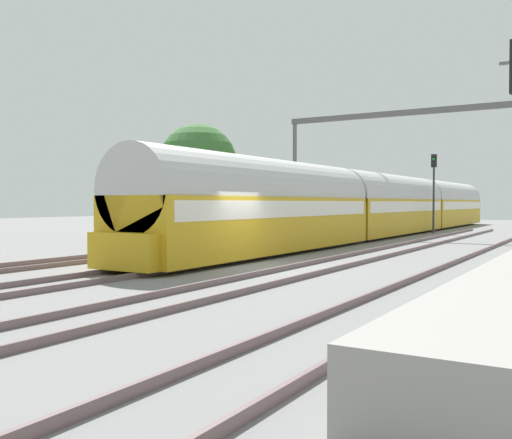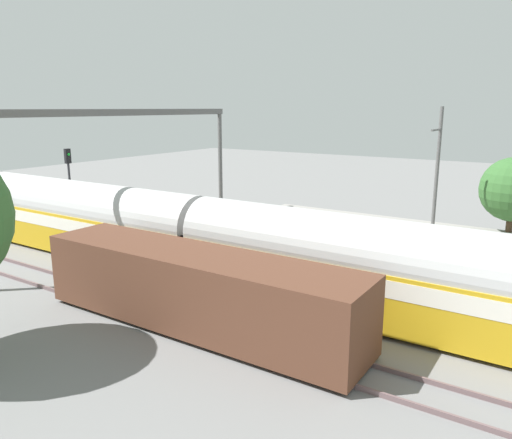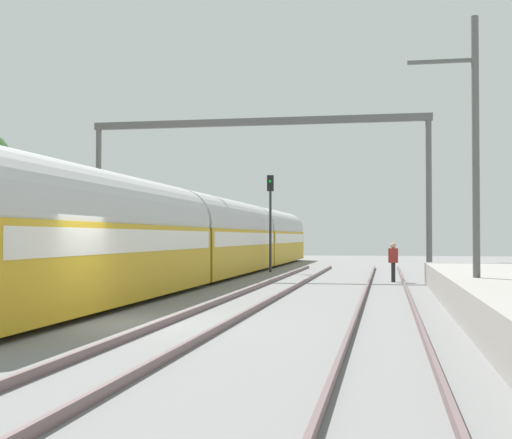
# 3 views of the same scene
# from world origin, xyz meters

# --- Properties ---
(ground) EXTENTS (120.00, 120.00, 0.00)m
(ground) POSITION_xyz_m (0.00, 0.00, 0.00)
(ground) COLOR slate
(track_far_west) EXTENTS (1.52, 60.00, 0.16)m
(track_far_west) POSITION_xyz_m (-6.27, 0.00, 0.08)
(track_far_west) COLOR #695354
(track_far_west) RESTS_ON ground
(track_west) EXTENTS (1.52, 60.00, 0.16)m
(track_west) POSITION_xyz_m (-2.09, 0.00, 0.08)
(track_west) COLOR #695354
(track_west) RESTS_ON ground
(track_east) EXTENTS (1.52, 60.00, 0.16)m
(track_east) POSITION_xyz_m (2.09, 0.00, 0.08)
(track_east) COLOR #695354
(track_east) RESTS_ON ground
(track_far_east) EXTENTS (1.52, 60.00, 0.16)m
(track_far_east) POSITION_xyz_m (6.27, 0.00, 0.08)
(track_far_east) COLOR #695354
(track_far_east) RESTS_ON ground
(platform) EXTENTS (4.40, 28.00, 0.90)m
(platform) POSITION_xyz_m (10.09, 2.00, 0.45)
(platform) COLOR gray
(platform) RESTS_ON ground
(passenger_train) EXTENTS (2.93, 49.20, 3.82)m
(passenger_train) POSITION_xyz_m (-2.09, 20.43, 1.97)
(passenger_train) COLOR gold
(passenger_train) RESTS_ON ground
(freight_car) EXTENTS (2.80, 13.00, 2.70)m
(freight_car) POSITION_xyz_m (-6.27, 9.08, 1.47)
(freight_car) COLOR #563323
(freight_car) RESTS_ON ground
(person_crossing) EXTENTS (0.43, 0.29, 1.73)m
(person_crossing) POSITION_xyz_m (6.58, 16.47, 1.03)
(person_crossing) COLOR black
(person_crossing) RESTS_ON ground
(railway_signal_far) EXTENTS (0.36, 0.30, 5.49)m
(railway_signal_far) POSITION_xyz_m (-0.17, 24.25, 3.49)
(railway_signal_far) COLOR #2D2D33
(railway_signal_far) RESTS_ON ground
(catenary_gantry) EXTENTS (16.94, 0.28, 7.86)m
(catenary_gantry) POSITION_xyz_m (0.00, 18.95, 5.93)
(catenary_gantry) COLOR #5C5C5C
(catenary_gantry) RESTS_ON ground
(catenary_pole_east_mid) EXTENTS (1.90, 0.20, 8.00)m
(catenary_pole_east_mid) POSITION_xyz_m (8.62, 4.40, 4.15)
(catenary_pole_east_mid) COLOR #5C5C5C
(catenary_pole_east_mid) RESTS_ON ground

